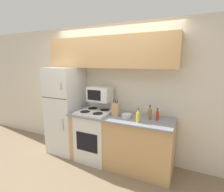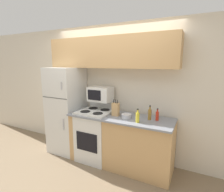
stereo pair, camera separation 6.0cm
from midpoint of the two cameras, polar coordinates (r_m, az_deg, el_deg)
name	(u,v)px [view 2 (the right image)]	position (r m, az deg, el deg)	size (l,w,h in m)	color
ground_plane	(97,168)	(3.36, -4.37, -22.36)	(12.00, 12.00, 0.00)	#7F6B51
wall_back	(114,92)	(3.45, 1.06, 1.41)	(8.00, 0.05, 2.55)	beige
lower_cabinets	(120,140)	(3.25, 3.23, -14.29)	(1.83, 0.65, 0.92)	tan
refrigerator	(67,110)	(3.75, -14.16, -4.47)	(0.62, 0.66, 1.74)	silver
upper_cabinets	(109,52)	(3.24, -0.41, 14.03)	(2.46, 0.33, 0.55)	tan
stove	(96,134)	(3.44, -4.78, -12.25)	(0.60, 0.63, 1.11)	silver
microwave	(100,94)	(3.33, -3.28, 0.66)	(0.43, 0.31, 0.27)	silver
knife_block	(116,109)	(3.07, 1.75, -4.35)	(0.12, 0.09, 0.29)	tan
bowl	(126,116)	(2.97, 5.32, -6.48)	(0.17, 0.17, 0.07)	silver
bottle_cooking_spray	(138,117)	(2.77, 8.96, -6.80)	(0.06, 0.06, 0.22)	gold
bottle_vinegar	(150,114)	(2.93, 12.80, -5.79)	(0.06, 0.06, 0.24)	olive
bottle_hot_sauce	(157,116)	(2.93, 15.14, -6.23)	(0.05, 0.05, 0.20)	red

